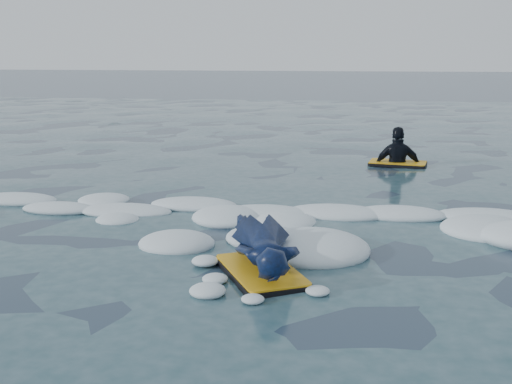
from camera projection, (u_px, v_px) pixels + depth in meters
The scene contains 4 objects.
ground at pixel (130, 243), 7.31m from camera, with size 120.00×120.00×0.00m, color #192E3D.
foam_band at pixel (156, 220), 8.31m from camera, with size 12.00×3.10×0.30m, color white, non-canonical shape.
prone_woman_unit at pixel (264, 247), 6.39m from camera, with size 1.09×1.82×0.45m.
waiting_rider_unit at pixel (397, 168), 12.18m from camera, with size 1.15×0.76×1.59m.
Camera 1 is at (2.41, -6.73, 2.16)m, focal length 45.00 mm.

